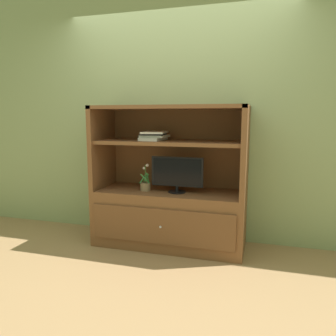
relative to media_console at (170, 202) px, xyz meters
name	(u,v)px	position (x,y,z in m)	size (l,w,h in m)	color
ground_plane	(158,259)	(0.00, -0.41, -0.47)	(8.00, 8.00, 0.00)	#99754C
painted_rear_wall	(178,113)	(0.00, 0.34, 0.93)	(6.00, 0.10, 2.80)	#8C9E6B
media_console	(170,202)	(0.00, 0.00, 0.00)	(1.58, 0.61, 1.47)	brown
tv_monitor	(177,173)	(0.10, -0.06, 0.32)	(0.54, 0.18, 0.37)	black
potted_plant	(145,185)	(-0.24, -0.07, 0.18)	(0.11, 0.14, 0.29)	#8C7251
magazine_stack	(154,136)	(-0.17, -0.01, 0.70)	(0.27, 0.35, 0.09)	silver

